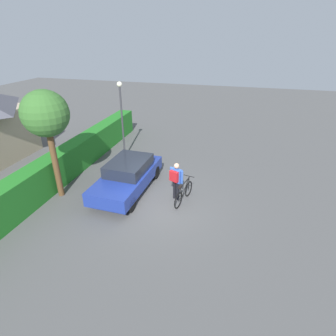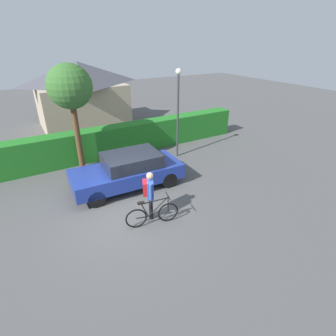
{
  "view_description": "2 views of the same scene",
  "coord_description": "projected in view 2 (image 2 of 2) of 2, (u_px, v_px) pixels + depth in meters",
  "views": [
    {
      "loc": [
        -9.27,
        -2.95,
        6.57
      ],
      "look_at": [
        1.59,
        0.03,
        0.96
      ],
      "focal_mm": 29.06,
      "sensor_mm": 36.0,
      "label": 1
    },
    {
      "loc": [
        -2.62,
        -7.27,
        5.56
      ],
      "look_at": [
        1.78,
        0.24,
        1.24
      ],
      "focal_mm": 28.18,
      "sensor_mm": 36.0,
      "label": 2
    }
  ],
  "objects": [
    {
      "name": "ground_plane",
      "position": [
        128.0,
        213.0,
        9.28
      ],
      "size": [
        60.0,
        60.0,
        0.0
      ],
      "primitive_type": "plane",
      "color": "#505050"
    },
    {
      "name": "hedge_row",
      "position": [
        86.0,
        146.0,
        12.96
      ],
      "size": [
        17.65,
        0.9,
        1.52
      ],
      "primitive_type": "cube",
      "color": "#217322",
      "rests_on": "ground"
    },
    {
      "name": "house_distant",
      "position": [
        81.0,
        94.0,
        17.6
      ],
      "size": [
        5.65,
        4.56,
        4.2
      ],
      "color": "tan",
      "rests_on": "ground"
    },
    {
      "name": "parked_car_near",
      "position": [
        128.0,
        170.0,
        10.62
      ],
      "size": [
        4.45,
        1.99,
        1.43
      ],
      "color": "navy",
      "rests_on": "ground"
    },
    {
      "name": "bicycle",
      "position": [
        152.0,
        214.0,
        8.58
      ],
      "size": [
        1.75,
        0.57,
        1.0
      ],
      "color": "black",
      "rests_on": "ground"
    },
    {
      "name": "person_rider",
      "position": [
        149.0,
        191.0,
        8.61
      ],
      "size": [
        0.49,
        0.63,
        1.72
      ],
      "color": "black",
      "rests_on": "ground"
    },
    {
      "name": "street_lamp",
      "position": [
        178.0,
        102.0,
        12.53
      ],
      "size": [
        0.28,
        0.28,
        4.31
      ],
      "color": "#38383D",
      "rests_on": "ground"
    },
    {
      "name": "tree_kerbside",
      "position": [
        70.0,
        88.0,
        10.89
      ],
      "size": [
        1.86,
        1.86,
        4.67
      ],
      "color": "brown",
      "rests_on": "ground"
    }
  ]
}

